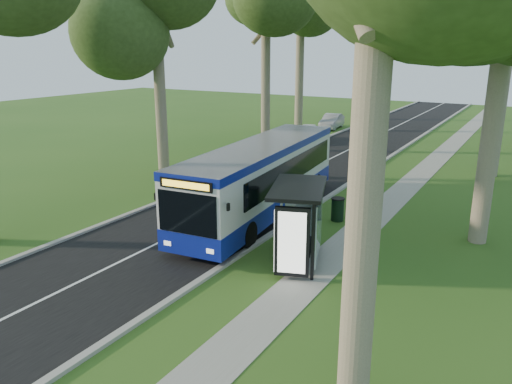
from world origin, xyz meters
TOP-DOWN VIEW (x-y plane):
  - ground at (0.00, 0.00)m, footprint 120.00×120.00m
  - road at (-3.50, 10.00)m, footprint 7.00×100.00m
  - kerb_east at (0.00, 10.00)m, footprint 0.25×100.00m
  - kerb_west at (-7.00, 10.00)m, footprint 0.25×100.00m
  - centre_line at (-3.50, 10.00)m, footprint 0.12×100.00m
  - footpath at (3.00, 10.00)m, footprint 1.50×100.00m
  - bus at (-1.68, 4.49)m, footprint 3.78×12.80m
  - bus_stop_sign at (0.70, 1.90)m, footprint 0.13×0.35m
  - bus_shelter at (2.20, 0.06)m, footprint 2.81×3.75m
  - litter_bin at (1.68, 5.54)m, footprint 0.61×0.61m
  - car_white at (-7.66, 23.03)m, footprint 3.23×4.53m
  - car_silver at (-8.63, 30.50)m, footprint 1.88×4.33m

SIDE VIEW (x-z plane):
  - ground at x=0.00m, z-range 0.00..0.00m
  - road at x=-3.50m, z-range 0.00..0.02m
  - footpath at x=3.00m, z-range 0.00..0.02m
  - centre_line at x=-3.50m, z-range 0.02..0.02m
  - kerb_east at x=0.00m, z-range 0.00..0.12m
  - kerb_west at x=-7.00m, z-range 0.00..0.12m
  - litter_bin at x=1.68m, z-range 0.01..1.07m
  - car_silver at x=-8.63m, z-range 0.00..1.39m
  - car_white at x=-7.66m, z-range 0.00..1.43m
  - bus_stop_sign at x=0.70m, z-range 0.31..2.82m
  - bus at x=-1.68m, z-range 0.06..3.40m
  - bus_shelter at x=2.20m, z-range 0.60..3.47m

